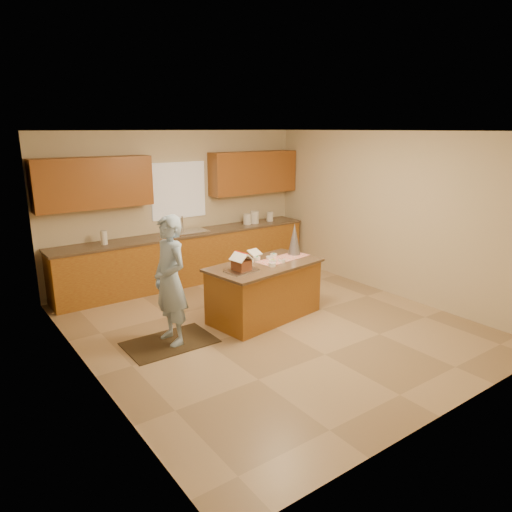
% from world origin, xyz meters
% --- Properties ---
extents(floor, '(5.50, 5.50, 0.00)m').
position_xyz_m(floor, '(0.00, 0.00, 0.00)').
color(floor, tan).
rests_on(floor, ground).
extents(ceiling, '(5.50, 5.50, 0.00)m').
position_xyz_m(ceiling, '(0.00, 0.00, 2.70)').
color(ceiling, silver).
rests_on(ceiling, floor).
extents(wall_back, '(5.50, 5.50, 0.00)m').
position_xyz_m(wall_back, '(0.00, 2.75, 1.35)').
color(wall_back, beige).
rests_on(wall_back, floor).
extents(wall_front, '(5.50, 5.50, 0.00)m').
position_xyz_m(wall_front, '(0.00, -2.75, 1.35)').
color(wall_front, beige).
rests_on(wall_front, floor).
extents(wall_left, '(5.50, 5.50, 0.00)m').
position_xyz_m(wall_left, '(-2.50, 0.00, 1.35)').
color(wall_left, beige).
rests_on(wall_left, floor).
extents(wall_right, '(5.50, 5.50, 0.00)m').
position_xyz_m(wall_right, '(2.50, 0.00, 1.35)').
color(wall_right, beige).
rests_on(wall_right, floor).
extents(stone_accent, '(0.00, 2.50, 2.50)m').
position_xyz_m(stone_accent, '(-2.48, -0.80, 1.25)').
color(stone_accent, gray).
rests_on(stone_accent, wall_left).
extents(window_curtain, '(1.05, 0.03, 1.00)m').
position_xyz_m(window_curtain, '(0.00, 2.72, 1.65)').
color(window_curtain, white).
rests_on(window_curtain, wall_back).
extents(back_counter_base, '(4.80, 0.60, 0.88)m').
position_xyz_m(back_counter_base, '(0.00, 2.45, 0.44)').
color(back_counter_base, '#A17121').
rests_on(back_counter_base, floor).
extents(back_counter_top, '(4.85, 0.63, 0.04)m').
position_xyz_m(back_counter_top, '(0.00, 2.45, 0.90)').
color(back_counter_top, brown).
rests_on(back_counter_top, back_counter_base).
extents(upper_cabinet_left, '(1.85, 0.35, 0.80)m').
position_xyz_m(upper_cabinet_left, '(-1.55, 2.57, 1.90)').
color(upper_cabinet_left, '#9B4A21').
rests_on(upper_cabinet_left, wall_back).
extents(upper_cabinet_right, '(1.85, 0.35, 0.80)m').
position_xyz_m(upper_cabinet_right, '(1.55, 2.57, 1.90)').
color(upper_cabinet_right, '#9B4A21').
rests_on(upper_cabinet_right, wall_back).
extents(sink, '(0.70, 0.45, 0.12)m').
position_xyz_m(sink, '(0.00, 2.45, 0.89)').
color(sink, silver).
rests_on(sink, back_counter_top).
extents(faucet, '(0.03, 0.03, 0.28)m').
position_xyz_m(faucet, '(0.00, 2.63, 1.06)').
color(faucet, silver).
rests_on(faucet, back_counter_top).
extents(island_base, '(1.72, 1.04, 0.79)m').
position_xyz_m(island_base, '(0.11, 0.29, 0.40)').
color(island_base, '#A17121').
rests_on(island_base, floor).
extents(island_top, '(1.81, 1.13, 0.04)m').
position_xyz_m(island_top, '(0.11, 0.29, 0.81)').
color(island_top, brown).
rests_on(island_top, island_base).
extents(table_runner, '(0.94, 0.45, 0.01)m').
position_xyz_m(table_runner, '(0.52, 0.35, 0.83)').
color(table_runner, red).
rests_on(table_runner, island_top).
extents(baking_tray, '(0.46, 0.36, 0.02)m').
position_xyz_m(baking_tray, '(-0.37, 0.17, 0.84)').
color(baking_tray, silver).
rests_on(baking_tray, island_top).
extents(cookbook, '(0.22, 0.18, 0.08)m').
position_xyz_m(cookbook, '(0.20, 0.64, 0.91)').
color(cookbook, white).
rests_on(cookbook, island_top).
extents(tinsel_tree, '(0.23, 0.23, 0.50)m').
position_xyz_m(tinsel_tree, '(0.80, 0.43, 1.08)').
color(tinsel_tree, '#B2B2BE').
rests_on(tinsel_tree, island_top).
extents(rug, '(1.15, 0.75, 0.01)m').
position_xyz_m(rug, '(-1.43, 0.31, 0.01)').
color(rug, black).
rests_on(rug, floor).
extents(boy, '(0.43, 0.64, 1.69)m').
position_xyz_m(boy, '(-1.38, 0.31, 0.86)').
color(boy, '#9DBEDE').
rests_on(boy, rug).
extents(canister_a, '(0.15, 0.15, 0.21)m').
position_xyz_m(canister_a, '(1.31, 2.45, 1.02)').
color(canister_a, white).
rests_on(canister_a, back_counter_top).
extents(canister_b, '(0.17, 0.17, 0.24)m').
position_xyz_m(canister_b, '(1.49, 2.45, 1.04)').
color(canister_b, white).
rests_on(canister_b, back_counter_top).
extents(canister_c, '(0.13, 0.13, 0.19)m').
position_xyz_m(canister_c, '(1.87, 2.45, 1.01)').
color(canister_c, white).
rests_on(canister_c, back_counter_top).
extents(paper_towel, '(0.10, 0.10, 0.23)m').
position_xyz_m(paper_towel, '(-1.50, 2.45, 1.03)').
color(paper_towel, white).
rests_on(paper_towel, back_counter_top).
extents(gingerbread_house, '(0.28, 0.29, 0.25)m').
position_xyz_m(gingerbread_house, '(-0.37, 0.17, 0.95)').
color(gingerbread_house, maroon).
rests_on(gingerbread_house, baking_tray).
extents(candy_bowls, '(0.70, 0.51, 0.05)m').
position_xyz_m(candy_bowls, '(0.19, 0.38, 0.85)').
color(candy_bowls, '#CEE824').
rests_on(candy_bowls, island_top).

